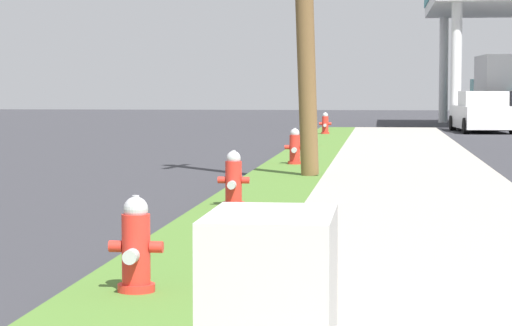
# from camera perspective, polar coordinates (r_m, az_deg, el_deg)

# --- Properties ---
(fire_hydrant_nearest) EXTENTS (0.42, 0.37, 0.74)m
(fire_hydrant_nearest) POSITION_cam_1_polar(r_m,az_deg,el_deg) (8.33, -6.39, -4.59)
(fire_hydrant_nearest) COLOR red
(fire_hydrant_nearest) RESTS_ON grass_verge
(fire_hydrant_second) EXTENTS (0.42, 0.38, 0.74)m
(fire_hydrant_second) POSITION_cam_1_polar(r_m,az_deg,el_deg) (14.24, -1.20, -1.01)
(fire_hydrant_second) COLOR red
(fire_hydrant_second) RESTS_ON grass_verge
(fire_hydrant_third) EXTENTS (0.42, 0.37, 0.74)m
(fire_hydrant_third) POSITION_cam_1_polar(r_m,az_deg,el_deg) (22.19, 2.07, 0.78)
(fire_hydrant_third) COLOR red
(fire_hydrant_third) RESTS_ON grass_verge
(fire_hydrant_fourth) EXTENTS (0.42, 0.37, 0.74)m
(fire_hydrant_fourth) POSITION_cam_1_polar(r_m,az_deg,el_deg) (29.27, 2.86, 1.55)
(fire_hydrant_fourth) COLOR red
(fire_hydrant_fourth) RESTS_ON grass_verge
(fire_hydrant_fifth) EXTENTS (0.42, 0.38, 0.74)m
(fire_hydrant_fifth) POSITION_cam_1_polar(r_m,az_deg,el_deg) (36.99, 3.69, 2.06)
(fire_hydrant_fifth) COLOR red
(fire_hydrant_fifth) RESTS_ON grass_verge
(car_white_by_near_pump) EXTENTS (2.25, 4.63, 1.57)m
(car_white_by_near_pump) POSITION_cam_1_polar(r_m,az_deg,el_deg) (42.09, 11.89, 2.59)
(car_white_by_near_pump) COLOR white
(car_white_by_near_pump) RESTS_ON ground
(car_black_by_far_pump) EXTENTS (2.04, 4.55, 1.57)m
(car_black_by_far_pump) POSITION_cam_1_polar(r_m,az_deg,el_deg) (45.62, 12.22, 2.69)
(car_black_by_far_pump) COLOR black
(car_black_by_far_pump) RESTS_ON ground
(truck_teal_on_apron) EXTENTS (2.41, 6.49, 3.11)m
(truck_teal_on_apron) POSITION_cam_1_polar(r_m,az_deg,el_deg) (48.74, 12.83, 3.65)
(truck_teal_on_apron) COLOR #197075
(truck_teal_on_apron) RESTS_ON ground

